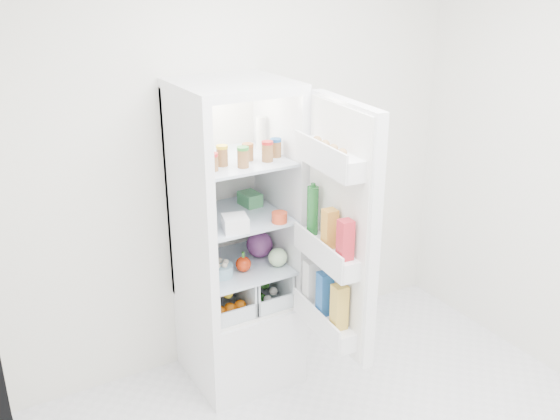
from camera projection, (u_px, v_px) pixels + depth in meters
room_walls at (416, 177)px, 2.44m from camera, size 3.02×3.02×2.61m
refrigerator at (234, 273)px, 3.68m from camera, size 0.60×0.60×1.80m
shelf_low at (239, 265)px, 3.61m from camera, size 0.49×0.53×0.01m
shelf_mid at (237, 216)px, 3.49m from camera, size 0.49×0.53×0.02m
shelf_top at (236, 159)px, 3.37m from camera, size 0.49×0.53×0.02m
crisper_left at (220, 290)px, 3.60m from camera, size 0.23×0.46×0.22m
crisper_right at (258, 280)px, 3.71m from camera, size 0.23×0.46×0.22m
condiment_jars at (239, 155)px, 3.28m from camera, size 0.46×0.32×0.08m
squeeze_bottle at (261, 133)px, 3.51m from camera, size 0.06×0.06×0.18m
tub_white at (235, 223)px, 3.27m from camera, size 0.16×0.16×0.08m
tin_red at (279, 217)px, 3.38m from camera, size 0.10×0.10×0.06m
tub_green at (250, 199)px, 3.61m from camera, size 0.10×0.14×0.08m
red_cabbage at (260, 245)px, 3.67m from camera, size 0.15×0.15×0.15m
bell_pepper at (243, 264)px, 3.51m from camera, size 0.09×0.09×0.09m
mushroom_bowl at (221, 270)px, 3.46m from camera, size 0.18×0.18×0.07m
salad_bag at (278, 257)px, 3.57m from camera, size 0.11×0.11×0.11m
citrus_pile at (224, 297)px, 3.56m from camera, size 0.20×0.24×0.16m
veg_pile at (259, 287)px, 3.73m from camera, size 0.16×0.30×0.10m
fridge_door at (337, 235)px, 3.14m from camera, size 0.22×0.60×1.30m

